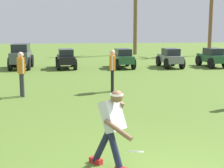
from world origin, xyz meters
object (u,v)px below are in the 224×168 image
(teammate_near_sideline, at_px, (112,67))
(frisbee_in_flight, at_px, (136,151))
(parked_car_slot_e, at_px, (170,58))
(parked_car_slot_b, at_px, (21,55))
(frisbee_thrower, at_px, (112,125))
(palm_tree_left_of_centre, at_px, (212,7))
(teammate_midfield, at_px, (21,70))
(parked_car_slot_d, at_px, (123,58))
(parked_car_slot_f, at_px, (212,57))
(parked_car_slot_c, at_px, (66,58))
(palm_tree_far_left, at_px, (136,7))

(teammate_near_sideline, bearing_deg, frisbee_in_flight, -93.92)
(parked_car_slot_e, bearing_deg, parked_car_slot_b, 177.10)
(frisbee_thrower, height_order, palm_tree_left_of_centre, palm_tree_left_of_centre)
(frisbee_thrower, xyz_separation_m, teammate_midfield, (-2.42, 6.40, 0.14))
(frisbee_thrower, height_order, teammate_midfield, teammate_midfield)
(parked_car_slot_d, relative_size, parked_car_slot_e, 1.01)
(parked_car_slot_f, relative_size, palm_tree_left_of_centre, 0.37)
(parked_car_slot_b, xyz_separation_m, parked_car_slot_c, (2.51, -0.22, -0.18))
(teammate_near_sideline, relative_size, parked_car_slot_d, 0.69)
(frisbee_in_flight, bearing_deg, teammate_midfield, 111.12)
(parked_car_slot_b, xyz_separation_m, parked_car_slot_e, (8.53, -0.43, -0.18))
(parked_car_slot_f, bearing_deg, frisbee_thrower, -118.73)
(frisbee_in_flight, xyz_separation_m, palm_tree_left_of_centre, (10.07, 21.64, 3.29))
(frisbee_in_flight, height_order, parked_car_slot_e, parked_car_slot_e)
(parked_car_slot_d, xyz_separation_m, palm_tree_left_of_centre, (8.14, 7.17, 3.28))
(frisbee_thrower, relative_size, parked_car_slot_f, 0.62)
(parked_car_slot_b, bearing_deg, frisbee_thrower, -75.99)
(frisbee_in_flight, bearing_deg, frisbee_thrower, 115.37)
(palm_tree_left_of_centre, bearing_deg, parked_car_slot_f, -111.25)
(teammate_midfield, xyz_separation_m, parked_car_slot_e, (7.41, 7.35, -0.38))
(teammate_near_sideline, xyz_separation_m, parked_car_slot_f, (6.70, 6.78, -0.38))
(palm_tree_far_left, bearing_deg, parked_car_slot_b, -134.62)
(teammate_near_sideline, bearing_deg, parked_car_slot_c, 104.66)
(teammate_midfield, bearing_deg, frisbee_thrower, -69.31)
(frisbee_thrower, distance_m, palm_tree_far_left, 22.99)
(frisbee_thrower, height_order, palm_tree_far_left, palm_tree_far_left)
(frisbee_thrower, relative_size, teammate_near_sideline, 0.91)
(parked_car_slot_d, distance_m, palm_tree_left_of_centre, 11.33)
(palm_tree_left_of_centre, bearing_deg, parked_car_slot_c, -148.21)
(teammate_midfield, relative_size, palm_tree_far_left, 0.24)
(palm_tree_left_of_centre, bearing_deg, parked_car_slot_d, -138.61)
(parked_car_slot_c, xyz_separation_m, parked_car_slot_e, (6.02, -0.21, 0.00))
(frisbee_thrower, xyz_separation_m, frisbee_in_flight, (0.29, -0.62, -0.25))
(teammate_near_sideline, bearing_deg, teammate_midfield, -170.80)
(parked_car_slot_e, distance_m, palm_tree_far_left, 9.21)
(frisbee_thrower, relative_size, parked_car_slot_b, 0.60)
(parked_car_slot_d, height_order, parked_car_slot_f, same)
(parked_car_slot_c, height_order, parked_car_slot_e, same)
(frisbee_in_flight, height_order, parked_car_slot_b, parked_car_slot_b)
(teammate_near_sideline, distance_m, teammate_midfield, 3.27)
(parked_car_slot_b, distance_m, parked_car_slot_c, 2.52)
(teammate_midfield, bearing_deg, parked_car_slot_e, 44.78)
(parked_car_slot_c, distance_m, parked_car_slot_f, 8.55)
(teammate_midfield, distance_m, parked_car_slot_f, 12.33)
(frisbee_in_flight, xyz_separation_m, parked_car_slot_f, (7.22, 14.32, 0.01))
(parked_car_slot_b, height_order, parked_car_slot_d, parked_car_slot_b)
(teammate_near_sideline, relative_size, palm_tree_far_left, 0.24)
(parked_car_slot_c, bearing_deg, teammate_midfield, -100.38)
(parked_car_slot_b, bearing_deg, palm_tree_left_of_centre, 26.21)
(frisbee_in_flight, relative_size, parked_car_slot_f, 0.13)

